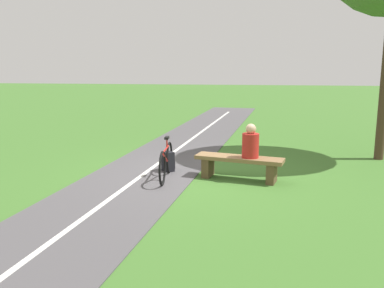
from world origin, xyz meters
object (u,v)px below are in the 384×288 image
Objects in this scene: bench at (239,164)px; backpack at (168,162)px; person_seated at (250,143)px; bicycle at (166,162)px.

bench reaches higher than backpack.
bench is 4.09× the size of backpack.
bicycle is at bearing 16.90° from person_seated.
bicycle reaches higher than backpack.
bicycle is (1.51, 0.17, 0.03)m from bench.
person_seated is (-0.23, 0.05, 0.45)m from bench.
bicycle is 0.59m from backpack.
backpack is at bearing -1.02° from person_seated.
backpack is at bearing -1.17° from bench.
person_seated reaches higher than bench.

